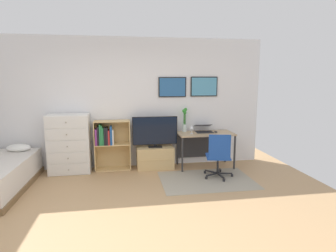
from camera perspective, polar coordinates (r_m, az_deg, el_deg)
The scene contains 13 objects.
ground_plane at distance 3.99m, azimuth -9.44°, elevation -18.40°, with size 7.20×7.20×0.00m, color tan.
wall_back_with_posters at distance 5.98m, azimuth -9.60°, elevation 4.55°, with size 6.12×0.09×2.70m.
area_rug at distance 5.38m, azimuth 7.82°, elevation -10.74°, with size 1.70×1.20×0.01m, color #9E937F.
dresser at distance 5.92m, azimuth -19.33°, elevation -3.44°, with size 0.80×0.46×1.17m.
bookshelf at distance 5.89m, azimuth -11.85°, elevation -2.99°, with size 0.72×0.30×1.02m.
tv_stand at distance 5.97m, azimuth -2.62°, elevation -6.36°, with size 0.76×0.41×0.45m.
television at distance 5.82m, azimuth -2.64°, elevation -1.19°, with size 0.93×0.16×0.64m.
desk at distance 6.07m, azimuth 7.35°, elevation -2.50°, with size 1.16×0.58×0.74m.
office_chair at distance 5.38m, azimuth 10.19°, elevation -5.73°, with size 0.58×0.57×0.86m.
laptop at distance 6.07m, azimuth 7.22°, elevation -0.59°, with size 0.36×0.39×0.16m.
computer_mouse at distance 6.02m, azimuth 9.65°, elevation -1.17°, with size 0.06×0.10×0.03m, color #262628.
bamboo_vase at distance 6.01m, azimuth 3.37°, elevation 1.53°, with size 0.11×0.10×0.51m.
wine_glass at distance 5.81m, azimuth 4.82°, elevation -0.26°, with size 0.07×0.07×0.18m.
Camera 1 is at (0.05, -3.53, 1.86)m, focal length 30.15 mm.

